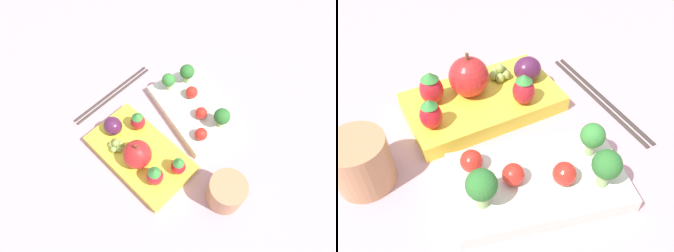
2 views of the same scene
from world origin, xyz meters
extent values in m
plane|color=#C6939E|center=(0.00, 0.00, 0.00)|extent=(4.00, 4.00, 0.00)
cube|color=silver|center=(0.00, 0.07, 0.01)|extent=(0.21, 0.14, 0.02)
cube|color=yellow|center=(0.01, -0.08, 0.01)|extent=(0.22, 0.13, 0.02)
cylinder|color=#93B770|center=(-0.06, 0.11, 0.03)|extent=(0.01, 0.01, 0.02)
sphere|color=#2D702D|center=(-0.06, 0.11, 0.05)|extent=(0.03, 0.03, 0.03)
cylinder|color=#93B770|center=(-0.07, 0.07, 0.03)|extent=(0.01, 0.01, 0.02)
sphere|color=#388438|center=(-0.07, 0.07, 0.05)|extent=(0.03, 0.03, 0.03)
cylinder|color=#93B770|center=(0.07, 0.09, 0.03)|extent=(0.01, 0.01, 0.02)
sphere|color=#2D702D|center=(0.07, 0.09, 0.05)|extent=(0.03, 0.03, 0.03)
sphere|color=red|center=(-0.02, 0.09, 0.03)|extent=(0.03, 0.03, 0.03)
sphere|color=red|center=(0.03, 0.07, 0.03)|extent=(0.03, 0.03, 0.03)
sphere|color=red|center=(0.06, 0.04, 0.03)|extent=(0.03, 0.03, 0.03)
sphere|color=red|center=(0.02, -0.09, 0.05)|extent=(0.05, 0.05, 0.05)
cylinder|color=brown|center=(0.02, -0.09, 0.08)|extent=(0.00, 0.00, 0.01)
ellipsoid|color=red|center=(0.07, -0.09, 0.04)|extent=(0.03, 0.03, 0.04)
cone|color=#388438|center=(0.07, -0.09, 0.07)|extent=(0.02, 0.02, 0.01)
ellipsoid|color=red|center=(-0.04, -0.04, 0.04)|extent=(0.03, 0.03, 0.04)
cone|color=#388438|center=(-0.04, -0.04, 0.06)|extent=(0.02, 0.02, 0.01)
ellipsoid|color=red|center=(0.09, -0.05, 0.04)|extent=(0.03, 0.03, 0.04)
cone|color=#388438|center=(0.09, -0.05, 0.06)|extent=(0.02, 0.02, 0.01)
ellipsoid|color=#511E42|center=(-0.06, -0.09, 0.04)|extent=(0.04, 0.04, 0.04)
sphere|color=#8EA84C|center=(-0.02, -0.10, 0.03)|extent=(0.01, 0.01, 0.01)
sphere|color=#8EA84C|center=(-0.02, -0.10, 0.03)|extent=(0.01, 0.01, 0.01)
sphere|color=#8EA84C|center=(-0.03, -0.10, 0.03)|extent=(0.01, 0.01, 0.01)
sphere|color=#8EA84C|center=(-0.03, -0.11, 0.03)|extent=(0.01, 0.01, 0.01)
sphere|color=#8EA84C|center=(-0.02, -0.11, 0.03)|extent=(0.01, 0.01, 0.01)
sphere|color=#8EA84C|center=(-0.03, -0.10, 0.04)|extent=(0.01, 0.01, 0.01)
cylinder|color=tan|center=(0.18, -0.01, 0.03)|extent=(0.07, 0.07, 0.06)
cylinder|color=#332D28|center=(-0.15, -0.03, 0.00)|extent=(0.02, 0.21, 0.01)
cylinder|color=#332D28|center=(-0.16, -0.03, 0.00)|extent=(0.02, 0.21, 0.01)
camera|label=1|loc=(0.23, -0.20, 0.55)|focal=32.00mm
camera|label=2|loc=(0.13, 0.30, 0.35)|focal=40.00mm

